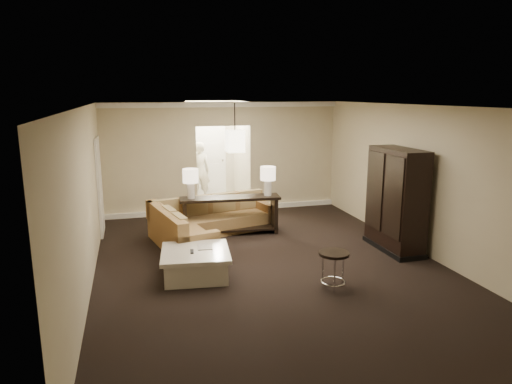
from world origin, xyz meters
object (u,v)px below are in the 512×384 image
object	(u,v)px
armoire	(396,202)
person	(199,168)
console_table	(230,212)
coffee_table	(196,263)
sectional_sofa	(204,224)
drink_table	(334,262)

from	to	relation	value
armoire	person	distance (m)	5.99
console_table	armoire	size ratio (longest dim) A/B	1.09
coffee_table	person	xyz separation A→B (m)	(0.89, 5.46, 0.71)
sectional_sofa	console_table	xyz separation A→B (m)	(0.60, 0.15, 0.17)
coffee_table	sectional_sofa	bearing A→B (deg)	76.87
coffee_table	console_table	distance (m)	2.41
sectional_sofa	armoire	bearing A→B (deg)	-38.37
console_table	person	xyz separation A→B (m)	(-0.17, 3.32, 0.44)
drink_table	person	xyz separation A→B (m)	(-1.13, 6.52, 0.51)
sectional_sofa	drink_table	bearing A→B (deg)	-75.50
coffee_table	armoire	bearing A→B (deg)	4.48
console_table	person	bearing A→B (deg)	98.21
coffee_table	drink_table	distance (m)	2.29
armoire	person	world-z (taller)	armoire
sectional_sofa	coffee_table	size ratio (longest dim) A/B	2.28
drink_table	sectional_sofa	bearing A→B (deg)	117.00
sectional_sofa	drink_table	xyz separation A→B (m)	(1.55, -3.05, 0.10)
coffee_table	drink_table	xyz separation A→B (m)	(2.02, -1.06, 0.20)
console_table	sectional_sofa	bearing A→B (deg)	-160.34
coffee_table	person	size ratio (longest dim) A/B	0.66
armoire	drink_table	xyz separation A→B (m)	(-1.92, -1.36, -0.53)
coffee_table	console_table	bearing A→B (deg)	63.63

